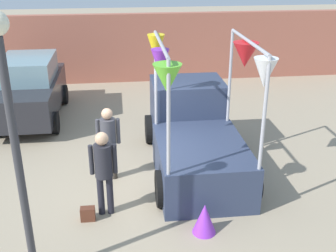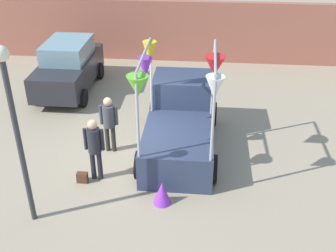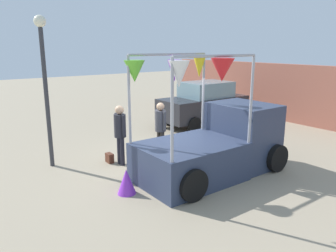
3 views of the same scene
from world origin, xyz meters
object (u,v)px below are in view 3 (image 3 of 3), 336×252
(folded_kite_bundle_violet, at_px, (126,181))
(person_customer, at_px, (120,129))
(person_vendor, at_px, (161,124))
(street_lamp, at_px, (44,72))
(vendor_truck, at_px, (218,141))
(parked_car, at_px, (204,103))
(handbag, at_px, (110,158))

(folded_kite_bundle_violet, bearing_deg, person_customer, 155.20)
(person_customer, bearing_deg, person_vendor, 86.86)
(street_lamp, bearing_deg, person_customer, 56.47)
(vendor_truck, height_order, parked_car, vendor_truck)
(vendor_truck, xyz_separation_m, folded_kite_bundle_violet, (-0.26, -2.72, -0.57))
(parked_car, bearing_deg, person_vendor, -59.10)
(parked_car, height_order, street_lamp, street_lamp)
(person_customer, bearing_deg, street_lamp, -123.53)
(street_lamp, bearing_deg, vendor_truck, 48.21)
(person_vendor, bearing_deg, vendor_truck, 14.51)
(person_customer, bearing_deg, vendor_truck, 42.32)
(vendor_truck, xyz_separation_m, street_lamp, (-3.17, -3.54, 1.84))
(person_customer, distance_m, street_lamp, 2.58)
(person_customer, height_order, handbag, person_customer)
(folded_kite_bundle_violet, bearing_deg, parked_car, 123.64)
(vendor_truck, relative_size, person_customer, 2.36)
(vendor_truck, bearing_deg, parked_car, 141.40)
(vendor_truck, bearing_deg, street_lamp, -131.79)
(parked_car, relative_size, folded_kite_bundle_violet, 6.67)
(person_vendor, height_order, handbag, person_vendor)
(parked_car, distance_m, handbag, 6.00)
(handbag, bearing_deg, parked_car, 109.55)
(street_lamp, bearing_deg, person_vendor, 68.78)
(handbag, distance_m, folded_kite_bundle_violet, 2.26)
(parked_car, distance_m, folded_kite_bundle_violet, 7.52)
(person_customer, xyz_separation_m, street_lamp, (-1.10, -1.66, 1.64))
(parked_car, xyz_separation_m, street_lamp, (1.24, -7.06, 1.76))
(person_customer, xyz_separation_m, handbag, (-0.35, -0.20, -0.93))
(vendor_truck, distance_m, handbag, 3.27)
(person_vendor, bearing_deg, handbag, -105.18)
(parked_car, xyz_separation_m, folded_kite_bundle_violet, (4.15, -6.23, -0.64))
(person_vendor, bearing_deg, person_customer, -93.14)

